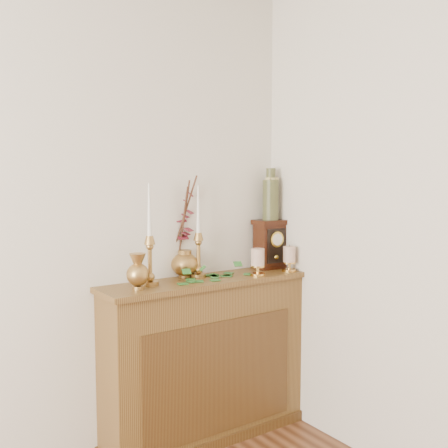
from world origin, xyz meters
TOP-DOWN VIEW (x-y plane):
  - console_shelf at (1.40, 2.10)m, footprint 1.24×0.34m
  - candlestick_left at (1.06, 2.11)m, footprint 0.09×0.09m
  - candlestick_center at (1.39, 2.15)m, footprint 0.09×0.09m
  - bud_vase at (0.96, 2.05)m, footprint 0.12×0.12m
  - ginger_jar at (1.35, 2.25)m, footprint 0.24×0.25m
  - pillar_candle_left at (1.69, 2.00)m, footprint 0.09×0.09m
  - pillar_candle_right at (1.94, 2.00)m, footprint 0.08×0.08m
  - ivy_garland at (1.45, 2.09)m, footprint 0.42×0.21m
  - mantel_clock at (1.92, 2.16)m, footprint 0.21×0.15m
  - ceramic_vase at (1.92, 2.16)m, footprint 0.10×0.10m

SIDE VIEW (x-z plane):
  - console_shelf at x=1.40m, z-range -0.03..0.90m
  - ivy_garland at x=1.45m, z-range 0.90..0.99m
  - pillar_candle_right at x=1.94m, z-range 0.93..1.10m
  - pillar_candle_left at x=1.69m, z-range 0.93..1.10m
  - bud_vase at x=0.96m, z-range 0.93..1.12m
  - mantel_clock at x=1.92m, z-range 0.93..1.23m
  - candlestick_center at x=1.39m, z-range 0.84..1.36m
  - candlestick_left at x=1.06m, z-range 0.84..1.38m
  - ginger_jar at x=1.35m, z-range 0.90..1.48m
  - ceramic_vase at x=1.92m, z-range 1.22..1.54m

